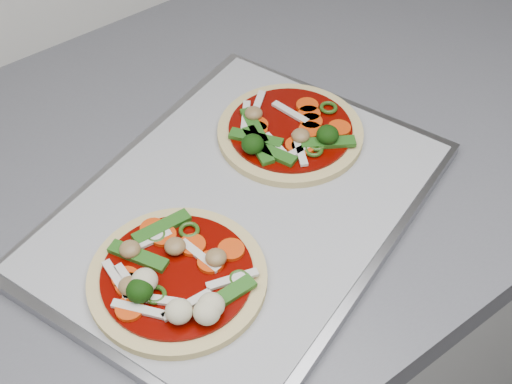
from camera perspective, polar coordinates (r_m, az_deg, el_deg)
base_cabinet at (r=1.31m, az=11.92°, el=-4.79°), size 3.60×0.60×0.86m
countertop at (r=1.01m, az=15.89°, el=11.18°), size 3.60×0.60×0.04m
baking_tray at (r=0.72m, az=-1.24°, el=-1.36°), size 0.48×0.42×0.01m
parchment at (r=0.71m, az=-1.25°, el=-0.96°), size 0.46×0.39×0.00m
pizza_left at (r=0.65m, az=-6.44°, el=-6.85°), size 0.23×0.23×0.03m
pizza_right at (r=0.77m, az=2.72°, el=4.79°), size 0.18×0.18×0.03m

